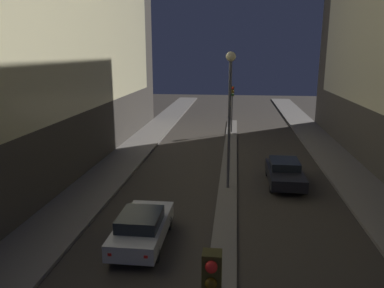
{
  "coord_description": "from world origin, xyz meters",
  "views": [
    {
      "loc": [
        0.3,
        -2.2,
        7.61
      ],
      "look_at": [
        -1.6,
        14.11,
        3.56
      ],
      "focal_mm": 35.0,
      "sensor_mm": 36.0,
      "label": 1
    }
  ],
  "objects": [
    {
      "name": "traffic_light_mid",
      "position": [
        0.0,
        33.1,
        3.33
      ],
      "size": [
        0.32,
        0.42,
        4.36
      ],
      "color": "#4C4C51",
      "rests_on": "median_strip"
    },
    {
      "name": "car_left_lane",
      "position": [
        -3.3,
        11.28,
        0.75
      ],
      "size": [
        1.86,
        4.29,
        1.45
      ],
      "color": "#B2B2B7",
      "rests_on": "ground"
    },
    {
      "name": "street_lamp",
      "position": [
        0.0,
        17.93,
        5.3
      ],
      "size": [
        0.52,
        0.52,
        7.51
      ],
      "color": "#4C4C51",
      "rests_on": "median_strip"
    },
    {
      "name": "median_strip",
      "position": [
        0.0,
        20.29,
        0.06
      ],
      "size": [
        1.03,
        38.59,
        0.12
      ],
      "color": "#66605B",
      "rests_on": "ground"
    },
    {
      "name": "car_right_lane",
      "position": [
        3.3,
        19.24,
        0.73
      ],
      "size": [
        1.93,
        4.53,
        1.39
      ],
      "color": "black",
      "rests_on": "ground"
    }
  ]
}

